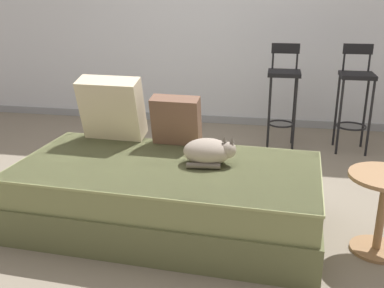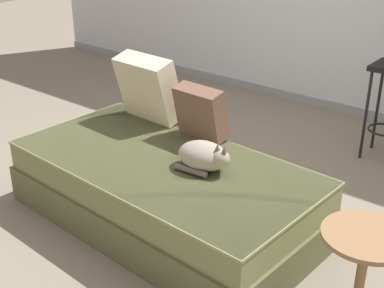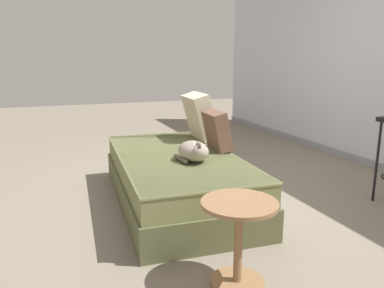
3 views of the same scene
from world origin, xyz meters
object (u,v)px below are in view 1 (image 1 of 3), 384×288
Objects in this scene: couch at (168,195)px; bar_stool_near_window at (283,87)px; throw_pillow_corner at (112,108)px; throw_pillow_middle at (176,120)px; bar_stool_by_doorway at (355,90)px; cat at (209,151)px; side_table at (383,202)px.

bar_stool_near_window is at bearing 67.91° from couch.
throw_pillow_corner is 1.32× the size of throw_pillow_middle.
bar_stool_near_window reaches higher than throw_pillow_corner.
couch is 1.96× the size of bar_stool_by_doorway.
throw_pillow_middle is (0.50, -0.03, -0.06)m from throw_pillow_corner.
cat is 1.86m from bar_stool_near_window.
bar_stool_near_window is at bearing 61.52° from throw_pillow_middle.
couch is 0.42m from cat.
bar_stool_by_doorway is 1.96m from side_table.
cat is 0.35× the size of bar_stool_near_window.
throw_pillow_middle is at bearing 160.50° from side_table.
bar_stool_by_doorway is (0.69, -0.00, -0.01)m from bar_stool_near_window.
couch is 5.54× the size of throw_pillow_middle.
side_table is (1.08, -0.14, -0.20)m from cat.
bar_stool_near_window reaches higher than side_table.
side_table is at bearing -19.50° from throw_pillow_middle.
bar_stool_near_window is 2.03× the size of side_table.
bar_stool_near_window reaches higher than couch.
bar_stool_near_window is (0.79, 1.45, -0.01)m from throw_pillow_middle.
throw_pillow_corner is 0.47× the size of bar_stool_near_window.
throw_pillow_middle is 2.07m from bar_stool_by_doorway.
bar_stool_near_window reaches higher than throw_pillow_middle.
cat is 2.15m from bar_stool_by_doorway.
cat is 0.71× the size of side_table.
bar_stool_by_doorway is (1.98, 1.42, -0.08)m from throw_pillow_corner.
cat is at bearing -25.10° from throw_pillow_corner.
bar_stool_by_doorway is (1.48, 1.45, -0.02)m from throw_pillow_middle.
side_table is at bearing -7.40° from cat.
bar_stool_near_window is (0.76, 1.86, 0.40)m from couch.
throw_pillow_corner is 0.51m from throw_pillow_middle.
couch is at bearing -39.91° from throw_pillow_corner.
couch is 2.39m from bar_stool_by_doorway.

